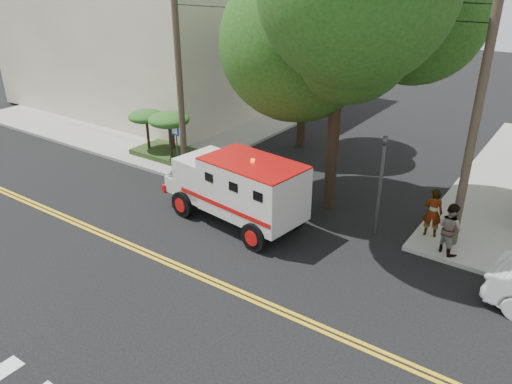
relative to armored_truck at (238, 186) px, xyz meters
The scene contains 13 objects.
ground 3.80m from the armored_truck, 79.47° to the right, with size 100.00×100.00×0.00m, color black.
sidewalk_nw 16.39m from the armored_truck, 141.97° to the left, with size 17.00×17.00×0.15m, color gray.
building_left 19.18m from the armored_truck, 142.13° to the left, with size 16.00×14.00×10.00m, color #B9AC98.
utility_pole_left 6.35m from the armored_truck, 152.73° to the left, with size 0.28×0.28×9.00m, color #382D23.
utility_pole_right 8.06m from the armored_truck, 21.67° to the left, with size 0.28×0.28×9.00m, color #382D23.
tree_main 6.86m from the armored_truck, 47.00° to the left, with size 6.08×5.70×9.85m.
tree_left 9.59m from the armored_truck, 103.73° to the left, with size 4.48×4.20×7.70m.
traffic_signal 4.99m from the armored_truck, 25.91° to the left, with size 0.15×0.18×3.60m.
accessibility_sign 6.19m from the armored_truck, 153.85° to the left, with size 0.45×0.10×2.02m.
palm_planter 7.51m from the armored_truck, 154.91° to the left, with size 3.52×2.63×2.36m.
armored_truck is the anchor object (origin of this frame).
pedestrian_a 6.77m from the armored_truck, 24.71° to the left, with size 0.64×0.42×1.75m, color gray.
pedestrian_b 7.23m from the armored_truck, 16.57° to the left, with size 0.84×0.66×1.73m, color gray.
Camera 1 is at (9.19, -9.48, 8.78)m, focal length 35.00 mm.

